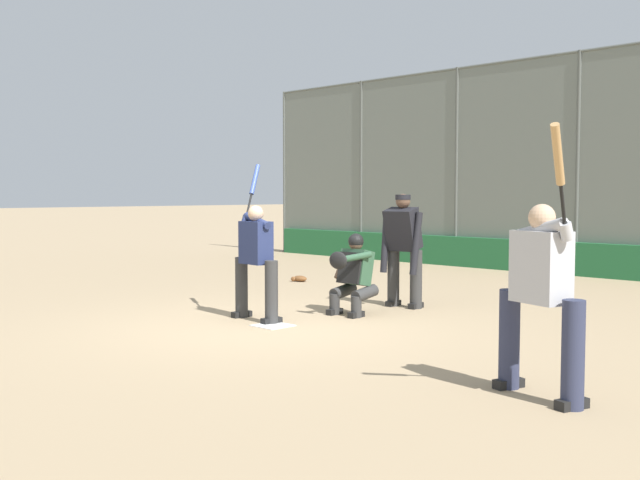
{
  "coord_description": "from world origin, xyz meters",
  "views": [
    {
      "loc": [
        -7.08,
        6.29,
        1.69
      ],
      "look_at": [
        0.14,
        -1.0,
        1.05
      ],
      "focal_mm": 42.0,
      "sensor_mm": 36.0,
      "label": 1
    }
  ],
  "objects": [
    {
      "name": "home_plate_marker",
      "position": [
        0.0,
        0.0,
        0.01
      ],
      "size": [
        0.43,
        0.43,
        0.01
      ],
      "primitive_type": "cube",
      "color": "white",
      "rests_on": "ground_plane"
    },
    {
      "name": "padding_wall",
      "position": [
        0.0,
        -8.28,
        0.34
      ],
      "size": [
        17.45,
        0.18,
        0.69
      ],
      "primitive_type": "cube",
      "color": "#236638",
      "rests_on": "ground_plane"
    },
    {
      "name": "umpire_home",
      "position": [
        -0.21,
        -2.4,
        0.9
      ],
      "size": [
        0.68,
        0.46,
        1.68
      ],
      "rotation": [
        0.0,
        0.0,
        0.11
      ],
      "color": "#333333",
      "rests_on": "ground_plane"
    },
    {
      "name": "batter_on_deck",
      "position": [
        -4.09,
        0.7,
        0.88
      ],
      "size": [
        0.87,
        0.87,
        2.2
      ],
      "rotation": [
        0.0,
        0.0,
        2.84
      ],
      "color": "#2D334C",
      "rests_on": "ground_plane"
    },
    {
      "name": "backstop_fence",
      "position": [
        0.0,
        -8.38,
        2.39
      ],
      "size": [
        17.89,
        0.08,
        4.61
      ],
      "color": "#515651",
      "rests_on": "ground_plane"
    },
    {
      "name": "ground_plane",
      "position": [
        0.0,
        0.0,
        0.0
      ],
      "size": [
        160.0,
        160.0,
        0.0
      ],
      "primitive_type": "plane",
      "color": "tan"
    },
    {
      "name": "batter_at_plate",
      "position": [
        0.48,
        -0.13,
        0.83
      ],
      "size": [
        0.96,
        0.68,
        2.1
      ],
      "rotation": [
        0.0,
        0.0,
        -0.09
      ],
      "color": "#333333",
      "rests_on": "ground_plane"
    },
    {
      "name": "catcher_behind_plate",
      "position": [
        -0.12,
        -1.38,
        0.59
      ],
      "size": [
        0.6,
        0.71,
        1.13
      ],
      "rotation": [
        0.0,
        0.0,
        0.06
      ],
      "color": "#333333",
      "rests_on": "ground_plane"
    },
    {
      "name": "fielding_glove_on_dirt",
      "position": [
        3.26,
        -3.58,
        0.06
      ],
      "size": [
        0.31,
        0.24,
        0.11
      ],
      "color": "brown",
      "rests_on": "ground_plane"
    }
  ]
}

